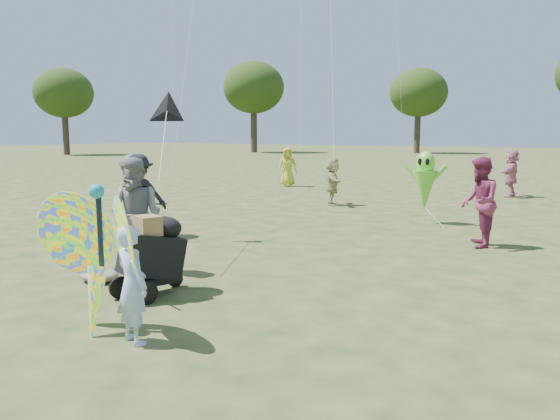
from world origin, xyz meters
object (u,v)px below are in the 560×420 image
object	(u,v)px
adult_man	(136,216)
crowd_e	(479,202)
child_girl	(132,285)
butterfly_kite	(97,257)
jogging_stroller	(154,250)
alien_kite	(425,183)
crowd_i	(133,179)
crowd_j	(511,173)
crowd_d	(333,182)
crowd_g	(288,167)
crowd_b	(139,195)

from	to	relation	value
adult_man	crowd_e	distance (m)	6.35
child_girl	butterfly_kite	world-z (taller)	butterfly_kite
butterfly_kite	child_girl	bearing A→B (deg)	-4.12
jogging_stroller	alien_kite	bearing A→B (deg)	100.84
crowd_i	crowd_j	world-z (taller)	crowd_j
crowd_e	crowd_i	xyz separation A→B (m)	(-10.47, 1.16, -0.10)
crowd_d	crowd_g	xyz separation A→B (m)	(-4.10, 4.29, 0.07)
crowd_g	crowd_b	bearing A→B (deg)	-106.41
crowd_b	alien_kite	world-z (taller)	same
adult_man	crowd_g	xyz separation A→B (m)	(-5.05, 13.18, -0.12)
crowd_b	crowd_i	xyz separation A→B (m)	(-4.11, 3.75, -0.11)
crowd_b	crowd_d	xyz separation A→B (m)	(1.31, 6.63, -0.15)
crowd_d	crowd_g	size ratio (longest dim) A/B	0.91
child_girl	crowd_g	world-z (taller)	crowd_g
crowd_g	butterfly_kite	distance (m)	16.55
adult_man	crowd_d	distance (m)	8.93
adult_man	alien_kite	size ratio (longest dim) A/B	1.04
crowd_e	crowd_b	bearing A→B (deg)	-83.10
adult_man	crowd_j	size ratio (longest dim) A/B	1.11
crowd_e	jogging_stroller	bearing A→B (deg)	-44.44
child_girl	alien_kite	distance (m)	9.09
crowd_i	child_girl	bearing A→B (deg)	-178.66
crowd_e	crowd_g	xyz separation A→B (m)	(-9.16, 8.34, -0.08)
crowd_b	crowd_j	world-z (taller)	crowd_b
crowd_d	butterfly_kite	distance (m)	11.18
child_girl	crowd_e	xyz separation A→B (m)	(2.04, 6.90, 0.24)
crowd_g	crowd_i	distance (m)	7.29
crowd_d	crowd_j	xyz separation A→B (m)	(4.25, 5.08, 0.10)
child_girl	crowd_e	world-z (taller)	crowd_e
crowd_e	alien_kite	size ratio (longest dim) A/B	0.99
crowd_d	alien_kite	size ratio (longest dim) A/B	0.82
crowd_d	jogging_stroller	bearing A→B (deg)	163.28
crowd_j	butterfly_kite	size ratio (longest dim) A/B	0.88
adult_man	jogging_stroller	bearing A→B (deg)	-46.30
crowd_b	crowd_i	bearing A→B (deg)	82.74
jogging_stroller	crowd_e	bearing A→B (deg)	81.87
child_girl	crowd_b	world-z (taller)	crowd_b
adult_man	jogging_stroller	xyz separation A→B (m)	(1.02, -0.68, -0.29)
crowd_j	butterfly_kite	distance (m)	16.09
crowd_d	alien_kite	distance (m)	3.85
crowd_j	crowd_e	bearing A→B (deg)	3.93
child_girl	jogging_stroller	world-z (taller)	child_girl
crowd_i	crowd_d	bearing A→B (deg)	-106.95
crowd_g	jogging_stroller	world-z (taller)	crowd_g
child_girl	crowd_i	distance (m)	11.67
crowd_b	crowd_j	distance (m)	12.96
crowd_e	butterfly_kite	size ratio (longest dim) A/B	0.94
adult_man	crowd_j	distance (m)	14.35
crowd_b	crowd_g	xyz separation A→B (m)	(-2.79, 10.92, -0.08)
crowd_b	crowd_d	size ratio (longest dim) A/B	1.22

